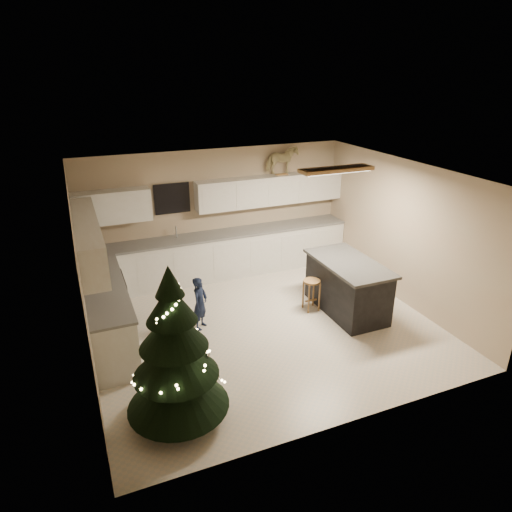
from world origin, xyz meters
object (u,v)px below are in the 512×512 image
Objects in this scene: christmas_tree at (175,360)px; rocking_horse at (282,160)px; toddler at (200,303)px; island at (347,286)px; bar_stool at (312,288)px.

christmas_tree is 3.09× the size of rocking_horse.
christmas_tree is 2.17m from toddler.
island is 0.63m from bar_stool.
toddler is at bearing 170.50° from island.
island is at bearing -178.67° from rocking_horse.
bar_stool is at bearing 32.17° from christmas_tree.
christmas_tree reaches higher than bar_stool.
bar_stool is at bearing -51.72° from toddler.
christmas_tree is (-2.86, -1.80, 0.42)m from bar_stool.
bar_stool is (-0.56, 0.27, -0.04)m from island.
christmas_tree is at bearing -160.69° from toddler.
christmas_tree is (-3.43, -1.53, 0.38)m from island.
rocking_horse is at bearing -7.88° from toddler.
island reaches higher than toddler.
island is 1.85× the size of toddler.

